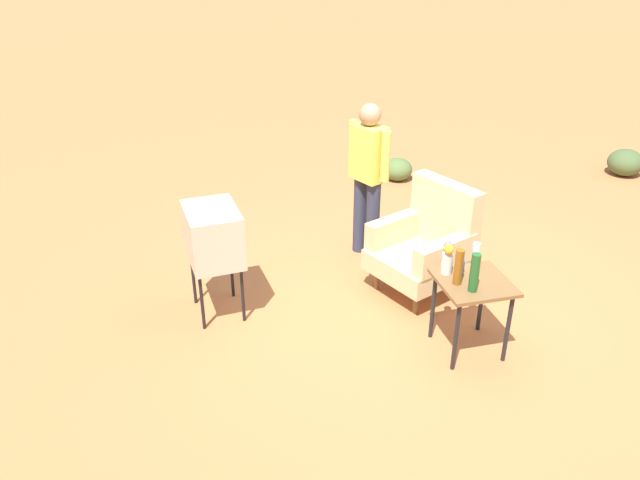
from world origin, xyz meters
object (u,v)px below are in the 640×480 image
bottle_wine_green (475,273)px  person_standing (368,172)px  armchair (427,243)px  side_table (473,292)px  bottle_tall_amber (459,267)px  soda_can_blue (460,267)px  tv_on_stand (213,236)px  bottle_short_clear (476,254)px  flower_vase (448,257)px

bottle_wine_green → person_standing: bearing=-173.3°
armchair → side_table: bearing=-1.2°
armchair → person_standing: 0.99m
bottle_wine_green → bottle_tall_amber: bearing=-150.9°
side_table → soda_can_blue: 0.22m
armchair → tv_on_stand: 1.99m
side_table → bottle_short_clear: bottle_short_clear is taller
side_table → bottle_short_clear: size_ratio=3.29×
side_table → bottle_tall_amber: bottle_tall_amber is taller
side_table → soda_can_blue: size_ratio=5.39×
bottle_tall_amber → soda_can_blue: (-0.13, 0.09, -0.09)m
bottle_short_clear → armchair: bearing=-172.4°
tv_on_stand → bottle_tall_amber: 2.09m
armchair → bottle_wine_green: armchair is taller
tv_on_stand → person_standing: person_standing is taller
armchair → bottle_short_clear: (0.75, 0.10, 0.26)m
armchair → side_table: 0.99m
side_table → flower_vase: flower_vase is taller
tv_on_stand → bottle_tall_amber: tv_on_stand is taller
side_table → tv_on_stand: bearing=-118.6°
side_table → tv_on_stand: (-1.06, -1.95, 0.22)m
armchair → soda_can_blue: size_ratio=8.69×
armchair → flower_vase: (0.81, -0.18, 0.31)m
bottle_short_clear → person_standing: bearing=-164.6°
soda_can_blue → tv_on_stand: bearing=-116.2°
bottle_tall_amber → flower_vase: (-0.17, -0.01, -0.00)m
person_standing → soda_can_blue: person_standing is taller
tv_on_stand → bottle_short_clear: 2.23m
tv_on_stand → person_standing: size_ratio=0.63×
side_table → person_standing: size_ratio=0.40×
side_table → soda_can_blue: soda_can_blue is taller
armchair → person_standing: person_standing is taller
soda_can_blue → armchair: bearing=174.3°
bottle_wine_green → flower_vase: (-0.30, -0.08, -0.01)m
tv_on_stand → flower_vase: bearing=63.5°
bottle_tall_amber → side_table: bearing=90.9°
armchair → side_table: armchair is taller
armchair → flower_vase: size_ratio=4.00×
bottle_short_clear → flower_vase: bearing=-76.6°
person_standing → bottle_tall_amber: bearing=5.0°
armchair → bottle_tall_amber: 1.05m
soda_can_blue → side_table: bearing=26.1°
person_standing → soda_can_blue: 1.71m
armchair → bottle_short_clear: armchair is taller
person_standing → side_table: bearing=9.7°
side_table → person_standing: person_standing is taller
bottle_tall_amber → soda_can_blue: size_ratio=2.46×
soda_can_blue → flower_vase: (-0.04, -0.10, 0.09)m
side_table → soda_can_blue: (-0.13, -0.06, 0.16)m
armchair → side_table: (0.98, -0.02, 0.06)m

